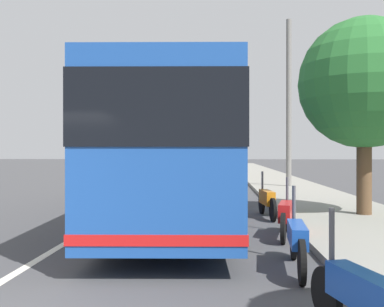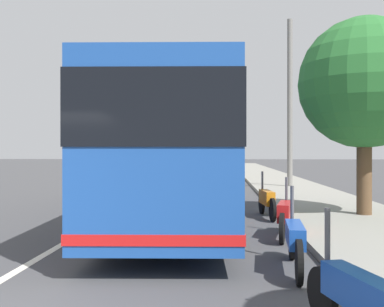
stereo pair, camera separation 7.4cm
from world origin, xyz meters
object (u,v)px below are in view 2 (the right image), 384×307
object	(u,v)px
roadside_tree_mid_block	(364,84)
motorcycle_by_tree	(364,302)
car_ahead_same_lane	(179,162)
motorcycle_angled	(267,201)
car_far_distant	(200,168)
motorcycle_mid_row	(285,215)
motorcycle_far_end	(295,240)
coach_bus	(176,147)
utility_pole	(290,104)

from	to	relation	value
roadside_tree_mid_block	motorcycle_by_tree	bearing A→B (deg)	162.80
car_ahead_same_lane	roadside_tree_mid_block	bearing A→B (deg)	8.15
roadside_tree_mid_block	motorcycle_angled	bearing A→B (deg)	85.59
car_far_distant	roadside_tree_mid_block	distance (m)	19.80
motorcycle_by_tree	motorcycle_mid_row	distance (m)	5.63
motorcycle_far_end	motorcycle_angled	world-z (taller)	motorcycle_far_end
coach_bus	motorcycle_angled	world-z (taller)	coach_bus
motorcycle_angled	utility_pole	size ratio (longest dim) A/B	0.26
motorcycle_mid_row	roadside_tree_mid_block	xyz separation A→B (m)	(2.76, -2.52, 3.22)
motorcycle_angled	utility_pole	bearing A→B (deg)	-17.58
motorcycle_mid_row	car_far_distant	xyz separation A→B (m)	(21.62, 2.73, 0.22)
motorcycle_by_tree	motorcycle_mid_row	bearing A→B (deg)	-15.15
motorcycle_by_tree	coach_bus	bearing A→B (deg)	2.55
car_far_distant	roadside_tree_mid_block	size ratio (longest dim) A/B	0.77
motorcycle_by_tree	car_far_distant	size ratio (longest dim) A/B	0.52
motorcycle_by_tree	car_ahead_same_lane	distance (m)	46.80
motorcycle_by_tree	car_far_distant	distance (m)	27.38
car_ahead_same_lane	roadside_tree_mid_block	distance (m)	39.09
motorcycle_far_end	motorcycle_angled	distance (m)	5.71
coach_bus	motorcycle_mid_row	distance (m)	4.00
motorcycle_far_end	car_far_distant	distance (m)	24.50
coach_bus	utility_pole	bearing A→B (deg)	-26.85
motorcycle_by_tree	motorcycle_mid_row	size ratio (longest dim) A/B	1.06
motorcycle_mid_row	roadside_tree_mid_block	bearing A→B (deg)	-30.51
car_far_distant	motorcycle_mid_row	bearing A→B (deg)	-173.25
motorcycle_by_tree	roadside_tree_mid_block	size ratio (longest dim) A/B	0.40
coach_bus	motorcycle_angled	bearing A→B (deg)	-85.65
motorcycle_angled	roadside_tree_mid_block	bearing A→B (deg)	-99.89
car_far_distant	car_ahead_same_lane	xyz separation A→B (m)	(19.18, 3.24, -0.01)
car_far_distant	car_ahead_same_lane	bearing A→B (deg)	9.14
motorcycle_far_end	roadside_tree_mid_block	bearing A→B (deg)	-21.45
motorcycle_mid_row	utility_pole	bearing A→B (deg)	2.88
motorcycle_by_tree	car_ahead_same_lane	world-z (taller)	car_ahead_same_lane
roadside_tree_mid_block	motorcycle_mid_row	bearing A→B (deg)	137.55
motorcycle_by_tree	utility_pole	size ratio (longest dim) A/B	0.26
motorcycle_far_end	car_far_distant	size ratio (longest dim) A/B	0.52
roadside_tree_mid_block	utility_pole	size ratio (longest dim) A/B	0.65
motorcycle_angled	motorcycle_far_end	bearing A→B (deg)	173.03
motorcycle_angled	car_far_distant	bearing A→B (deg)	2.61
motorcycle_mid_row	roadside_tree_mid_block	size ratio (longest dim) A/B	0.38
motorcycle_mid_row	motorcycle_by_tree	bearing A→B (deg)	-168.80
motorcycle_mid_row	car_ahead_same_lane	distance (m)	41.23
motorcycle_mid_row	roadside_tree_mid_block	world-z (taller)	roadside_tree_mid_block
coach_bus	motorcycle_far_end	xyz separation A→B (m)	(-5.40, -2.37, -1.49)
roadside_tree_mid_block	car_far_distant	bearing A→B (deg)	15.58
motorcycle_angled	roadside_tree_mid_block	distance (m)	4.14
roadside_tree_mid_block	coach_bus	bearing A→B (deg)	91.20
motorcycle_far_end	car_far_distant	bearing A→B (deg)	10.96
motorcycle_by_tree	utility_pole	distance (m)	19.19
car_far_distant	motorcycle_far_end	bearing A→B (deg)	-174.59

